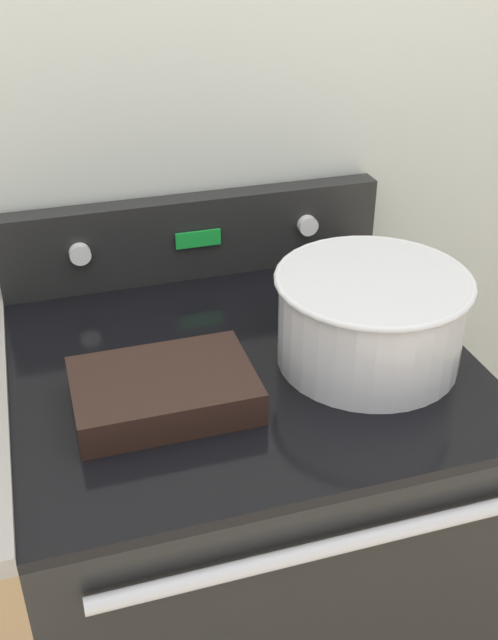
{
  "coord_description": "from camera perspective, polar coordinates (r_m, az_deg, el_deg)",
  "views": [
    {
      "loc": [
        -0.3,
        -0.66,
        1.62
      ],
      "look_at": [
        0.02,
        0.37,
        0.98
      ],
      "focal_mm": 42.0,
      "sensor_mm": 36.0,
      "label": 1
    }
  ],
  "objects": [
    {
      "name": "stove_range",
      "position": [
        1.57,
        -0.53,
        -16.89
      ],
      "size": [
        0.76,
        0.73,
        0.92
      ],
      "color": "black",
      "rests_on": "ground_plane"
    },
    {
      "name": "casserole_dish",
      "position": [
        1.15,
        -6.52,
        -5.2
      ],
      "size": [
        0.27,
        0.19,
        0.06
      ],
      "color": "black",
      "rests_on": "stove_range"
    },
    {
      "name": "mixing_bowl",
      "position": [
        1.23,
        9.25,
        0.45
      ],
      "size": [
        0.32,
        0.32,
        0.16
      ],
      "color": "silver",
      "rests_on": "stove_range"
    },
    {
      "name": "ladle",
      "position": [
        1.47,
        11.8,
        2.9
      ],
      "size": [
        0.07,
        0.32,
        0.07
      ],
      "color": "#333338",
      "rests_on": "stove_range"
    },
    {
      "name": "kitchen_wall",
      "position": [
        1.48,
        -5.11,
        16.23
      ],
      "size": [
        8.0,
        0.05,
        2.5
      ],
      "color": "silver",
      "rests_on": "ground_plane"
    },
    {
      "name": "control_panel",
      "position": [
        1.5,
        -4.17,
        6.38
      ],
      "size": [
        0.76,
        0.07,
        0.17
      ],
      "color": "black",
      "rests_on": "stove_range"
    }
  ]
}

